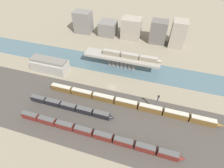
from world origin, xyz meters
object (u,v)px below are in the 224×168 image
(train_on_bridge, at_px, (132,56))
(train_yard_mid, at_px, (70,107))
(train_yard_near, at_px, (95,134))
(signal_tower, at_px, (157,103))
(train_yard_far, at_px, (128,104))
(warehouse_building, at_px, (50,65))

(train_on_bridge, distance_m, train_yard_mid, 52.95)
(train_on_bridge, distance_m, train_yard_near, 58.85)
(train_on_bridge, bearing_deg, signal_tower, -56.99)
(train_yard_far, distance_m, signal_tower, 15.76)
(train_on_bridge, xyz_separation_m, warehouse_building, (-53.83, -18.51, -6.02))
(signal_tower, bearing_deg, train_yard_near, -136.11)
(train_yard_near, bearing_deg, train_yard_far, 64.56)
(train_on_bridge, distance_m, signal_tower, 39.21)
(train_yard_near, bearing_deg, signal_tower, 43.89)
(train_yard_far, relative_size, signal_tower, 8.57)
(train_yard_mid, bearing_deg, train_yard_far, 20.90)
(train_on_bridge, height_order, warehouse_building, train_on_bridge)
(train_yard_mid, height_order, warehouse_building, warehouse_building)
(train_yard_near, height_order, train_yard_mid, train_yard_near)
(warehouse_building, bearing_deg, signal_tower, -10.68)
(signal_tower, bearing_deg, train_yard_mid, -163.53)
(train_yard_near, height_order, signal_tower, signal_tower)
(train_on_bridge, relative_size, warehouse_building, 1.63)
(warehouse_building, height_order, signal_tower, signal_tower)
(train_on_bridge, relative_size, train_yard_near, 0.50)
(train_yard_near, distance_m, train_yard_mid, 22.67)
(train_yard_far, xyz_separation_m, signal_tower, (15.17, 1.85, 3.86))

